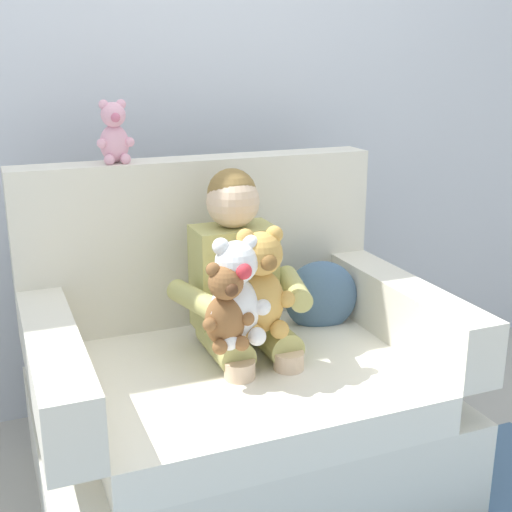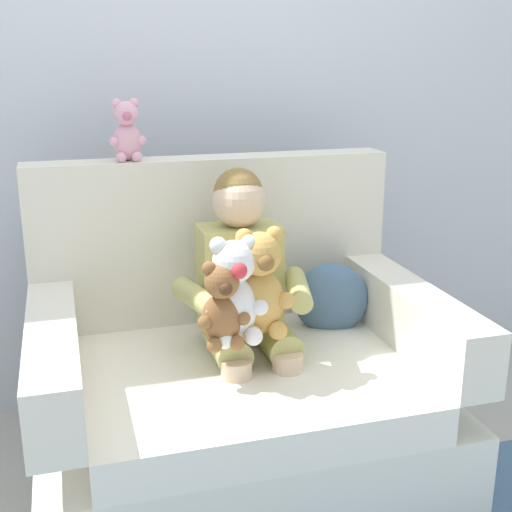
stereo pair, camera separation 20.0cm
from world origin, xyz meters
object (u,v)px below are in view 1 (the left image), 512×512
plush_pink_on_backrest (114,134)px  throw_pillow (321,296)px  armchair (235,389)px  plush_brown (226,308)px  seated_child (241,287)px  plush_honey (260,286)px  plush_white (236,294)px

plush_pink_on_backrest → throw_pillow: (0.65, -0.22, -0.57)m
armchair → plush_brown: armchair is taller
armchair → seated_child: armchair is taller
plush_brown → plush_pink_on_backrest: 0.70m
plush_honey → plush_pink_on_backrest: bearing=104.3°
armchair → throw_pillow: armchair is taller
plush_honey → plush_pink_on_backrest: size_ratio=1.63×
plush_honey → plush_pink_on_backrest: plush_pink_on_backrest is taller
plush_pink_on_backrest → plush_white: bearing=-51.1°
plush_honey → plush_pink_on_backrest: 0.70m
plush_pink_on_backrest → armchair: bearing=-37.4°
seated_child → plush_honey: bearing=-84.7°
seated_child → plush_honey: size_ratio=2.47×
seated_child → plush_pink_on_backrest: (-0.31, 0.31, 0.46)m
seated_child → plush_white: size_ratio=2.57×
seated_child → throw_pillow: seated_child is taller
plush_brown → plush_honey: bearing=13.4°
plush_honey → seated_child: bearing=71.4°
plush_brown → throw_pillow: bearing=24.7°
armchair → seated_child: size_ratio=1.53×
seated_child → plush_pink_on_backrest: plush_pink_on_backrest is taller
plush_brown → plush_white: 0.06m
armchair → plush_brown: bearing=-117.0°
armchair → seated_child: 0.34m
plush_white → throw_pillow: bearing=26.6°
seated_child → plush_white: (-0.08, -0.17, 0.05)m
plush_brown → throw_pillow: size_ratio=1.00×
plush_white → plush_pink_on_backrest: bearing=109.8°
plush_honey → plush_white: bearing=174.3°
plush_white → plush_pink_on_backrest: 0.68m
armchair → plush_pink_on_backrest: (-0.28, 0.34, 0.80)m
plush_honey → throw_pillow: bearing=16.1°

